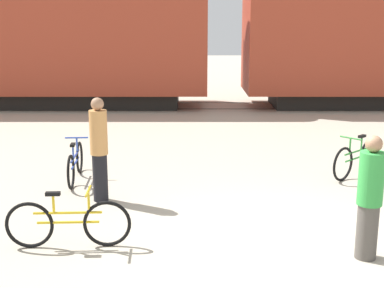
# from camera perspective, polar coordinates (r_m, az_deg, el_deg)

# --- Properties ---
(ground_plane) EXTENTS (80.00, 80.00, 0.00)m
(ground_plane) POSITION_cam_1_polar(r_m,az_deg,el_deg) (7.80, 9.12, -10.64)
(ground_plane) COLOR #B2A893
(freight_train) EXTENTS (56.21, 3.00, 5.72)m
(freight_train) POSITION_cam_1_polar(r_m,az_deg,el_deg) (19.52, 3.64, 12.87)
(freight_train) COLOR black
(freight_train) RESTS_ON ground_plane
(rail_near) EXTENTS (68.21, 0.07, 0.01)m
(rail_near) POSITION_cam_1_polar(r_m,az_deg,el_deg) (19.06, 3.64, 3.77)
(rail_near) COLOR #4C4238
(rail_near) RESTS_ON ground_plane
(rail_far) EXTENTS (68.21, 0.07, 0.01)m
(rail_far) POSITION_cam_1_polar(r_m,az_deg,el_deg) (20.47, 3.39, 4.43)
(rail_far) COLOR #4C4238
(rail_far) RESTS_ON ground_plane
(bicycle_yellow) EXTENTS (1.75, 0.46, 0.84)m
(bicycle_yellow) POSITION_cam_1_polar(r_m,az_deg,el_deg) (7.72, -13.08, -8.21)
(bicycle_yellow) COLOR black
(bicycle_yellow) RESTS_ON ground_plane
(bicycle_blue) EXTENTS (0.46, 1.75, 0.82)m
(bicycle_blue) POSITION_cam_1_polar(r_m,az_deg,el_deg) (10.79, -12.36, -2.02)
(bicycle_blue) COLOR black
(bicycle_blue) RESTS_ON ground_plane
(bicycle_green) EXTENTS (1.25, 1.19, 0.85)m
(bicycle_green) POSITION_cam_1_polar(r_m,az_deg,el_deg) (11.33, 17.07, -1.51)
(bicycle_green) COLOR black
(bicycle_green) RESTS_ON ground_plane
(person_in_green) EXTENTS (0.33, 0.33, 1.68)m
(person_in_green) POSITION_cam_1_polar(r_m,az_deg,el_deg) (7.40, 18.39, -5.46)
(person_in_green) COLOR #514C47
(person_in_green) RESTS_ON ground_plane
(person_in_tan) EXTENTS (0.31, 0.31, 1.83)m
(person_in_tan) POSITION_cam_1_polar(r_m,az_deg,el_deg) (9.38, -9.91, -0.52)
(person_in_tan) COLOR black
(person_in_tan) RESTS_ON ground_plane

